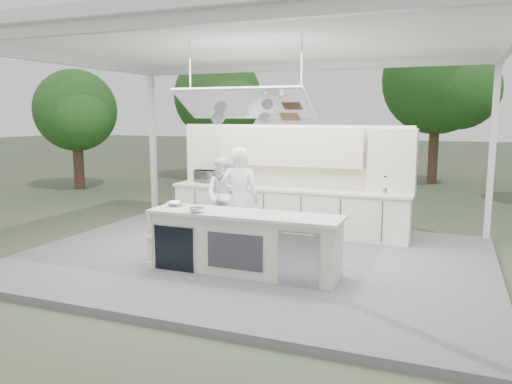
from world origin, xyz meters
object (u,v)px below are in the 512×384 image
at_px(head_chef, 240,200).
at_px(sous_chef, 223,196).
at_px(back_counter, 287,210).
at_px(demo_island, 242,242).

bearing_deg(head_chef, sous_chef, -64.57).
height_order(back_counter, head_chef, head_chef).
bearing_deg(head_chef, back_counter, -112.41).
distance_m(demo_island, sous_chef, 2.63).
bearing_deg(sous_chef, back_counter, 24.22).
height_order(demo_island, back_counter, same).
height_order(back_counter, sous_chef, sous_chef).
bearing_deg(head_chef, demo_island, 103.46).
bearing_deg(back_counter, head_chef, -100.70).
bearing_deg(back_counter, demo_island, -86.37).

